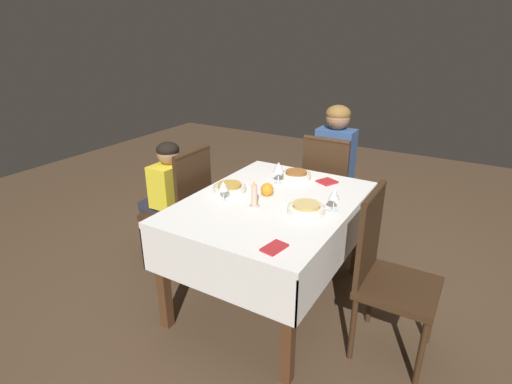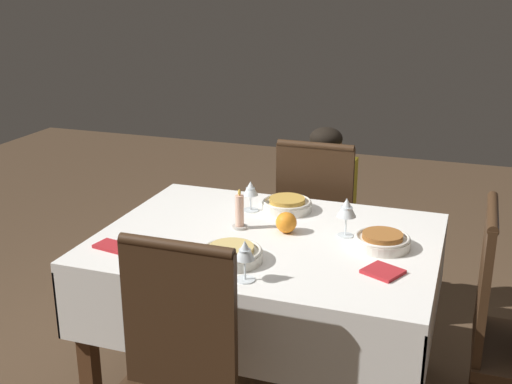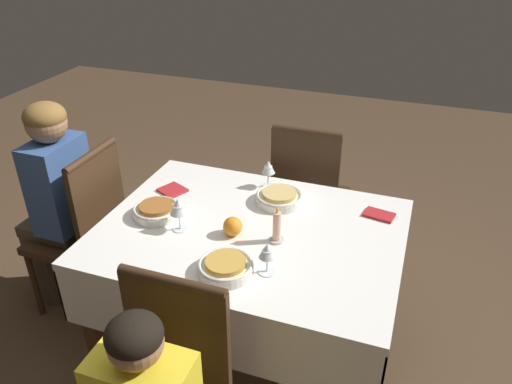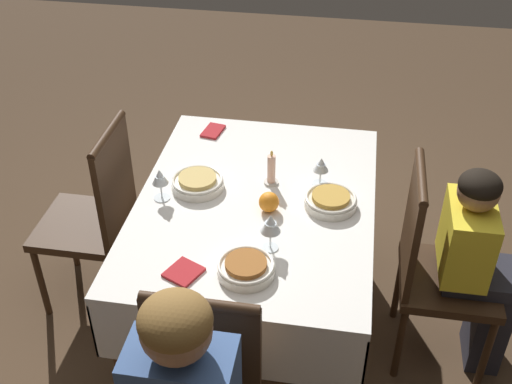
% 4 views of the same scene
% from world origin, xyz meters
% --- Properties ---
extents(ground_plane, '(8.00, 8.00, 0.00)m').
position_xyz_m(ground_plane, '(0.00, 0.00, 0.00)').
color(ground_plane, '#4C3826').
extents(dining_table, '(1.28, 0.96, 0.72)m').
position_xyz_m(dining_table, '(0.00, 0.00, 0.63)').
color(dining_table, white).
rests_on(dining_table, ground_plane).
extents(chair_west, '(0.41, 0.40, 0.95)m').
position_xyz_m(chair_west, '(-0.90, 0.04, 0.51)').
color(chair_west, '#382314').
rests_on(chair_west, ground_plane).
extents(chair_south, '(0.40, 0.41, 0.95)m').
position_xyz_m(chair_south, '(-0.02, -0.74, 0.51)').
color(chair_south, '#382314').
rests_on(chair_south, ground_plane).
extents(chair_north, '(0.40, 0.41, 0.95)m').
position_xyz_m(chair_north, '(0.08, 0.74, 0.51)').
color(chair_north, '#382314').
rests_on(chair_north, ground_plane).
extents(person_adult_denim, '(0.34, 0.30, 1.16)m').
position_xyz_m(person_adult_denim, '(-1.06, 0.04, 0.66)').
color(person_adult_denim, '#4C4233').
rests_on(person_adult_denim, ground_plane).
extents(person_child_yellow, '(0.30, 0.33, 0.97)m').
position_xyz_m(person_child_yellow, '(-0.02, -0.92, 0.53)').
color(person_child_yellow, '#282833').
rests_on(person_child_yellow, ground_plane).
extents(bowl_west, '(0.21, 0.21, 0.06)m').
position_xyz_m(bowl_west, '(-0.43, -0.04, 0.75)').
color(bowl_west, silver).
rests_on(bowl_west, dining_table).
extents(wine_glass_west, '(0.08, 0.08, 0.15)m').
position_xyz_m(wine_glass_west, '(-0.28, -0.10, 0.84)').
color(wine_glass_west, white).
rests_on(wine_glass_west, dining_table).
extents(bowl_south, '(0.21, 0.21, 0.06)m').
position_xyz_m(bowl_south, '(0.01, -0.30, 0.75)').
color(bowl_south, silver).
rests_on(bowl_south, dining_table).
extents(wine_glass_south, '(0.07, 0.07, 0.13)m').
position_xyz_m(wine_glass_south, '(0.16, -0.25, 0.82)').
color(wine_glass_south, white).
rests_on(wine_glass_south, dining_table).
extents(bowl_north, '(0.22, 0.22, 0.06)m').
position_xyz_m(bowl_north, '(0.05, 0.25, 0.75)').
color(bowl_north, silver).
rests_on(bowl_north, dining_table).
extents(wine_glass_north, '(0.07, 0.07, 0.14)m').
position_xyz_m(wine_glass_north, '(-0.04, 0.38, 0.82)').
color(wine_glass_north, white).
rests_on(wine_glass_north, dining_table).
extents(candle_centerpiece, '(0.06, 0.06, 0.16)m').
position_xyz_m(candle_centerpiece, '(0.13, -0.05, 0.79)').
color(candle_centerpiece, beige).
rests_on(candle_centerpiece, dining_table).
extents(orange_fruit, '(0.08, 0.08, 0.08)m').
position_xyz_m(orange_fruit, '(-0.05, -0.06, 0.76)').
color(orange_fruit, orange).
rests_on(orange_fruit, dining_table).
extents(napkin_red_folded, '(0.15, 0.15, 0.01)m').
position_xyz_m(napkin_red_folded, '(-0.47, 0.18, 0.73)').
color(napkin_red_folded, '#AD2328').
rests_on(napkin_red_folded, dining_table).
extents(napkin_spare_side, '(0.14, 0.10, 0.01)m').
position_xyz_m(napkin_spare_side, '(0.51, 0.29, 0.73)').
color(napkin_spare_side, '#AD2328').
rests_on(napkin_spare_side, dining_table).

